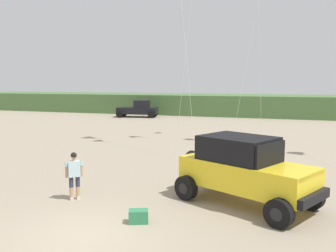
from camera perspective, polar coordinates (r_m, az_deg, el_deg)
The scene contains 6 objects.
ground_plane at distance 10.39m, azimuth -12.92°, elevation -16.27°, with size 220.00×220.00×0.00m, color gray.
dune_ridge at distance 46.43m, azimuth 16.60°, elevation 3.09°, with size 90.00×8.96×2.46m, color #4C703D.
jeep at distance 12.42m, azimuth 11.88°, elevation -6.56°, with size 5.00×4.03×2.26m.
person_watching at distance 13.08m, azimuth -14.44°, elevation -7.13°, with size 0.50×0.47×1.67m.
cooler_box at distance 10.91m, azimuth -4.62°, elevation -13.88°, with size 0.56×0.36×0.38m, color #2D7F51.
distant_pickup at distance 42.62m, azimuth -4.64°, elevation 2.65°, with size 4.88×3.16×1.98m.
Camera 1 is at (5.13, -8.08, 4.05)m, focal length 39.04 mm.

